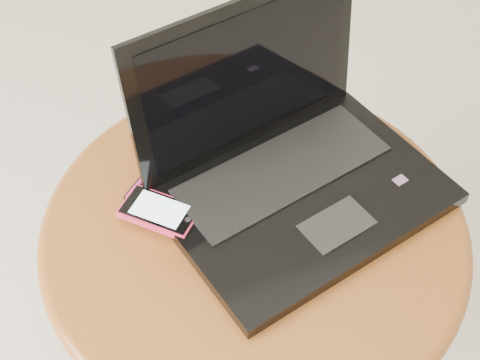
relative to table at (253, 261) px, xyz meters
name	(u,v)px	position (x,y,z in m)	size (l,w,h in m)	color
table	(253,261)	(0.00, 0.00, 0.00)	(0.61, 0.61, 0.48)	#582D10
laptop	(288,162)	(0.07, 0.05, 0.15)	(0.43, 0.37, 0.25)	black
phone_black	(170,199)	(-0.10, 0.08, 0.11)	(0.12, 0.13, 0.01)	black
phone_pink	(160,212)	(-0.12, 0.05, 0.12)	(0.12, 0.12, 0.01)	#D2294D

